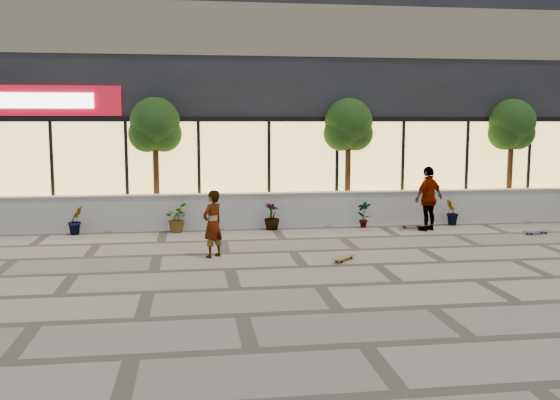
{
  "coord_description": "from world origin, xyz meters",
  "views": [
    {
      "loc": [
        -2.41,
        -11.6,
        3.17
      ],
      "look_at": [
        -0.32,
        3.16,
        1.3
      ],
      "focal_mm": 40.0,
      "sensor_mm": 36.0,
      "label": 1
    }
  ],
  "objects": [
    {
      "name": "shrub_f",
      "position": [
        5.5,
        6.45,
        0.41
      ],
      "size": [
        0.55,
        0.57,
        0.81
      ],
      "primitive_type": "imported",
      "rotation": [
        0.0,
        0.0,
        4.1
      ],
      "color": "#1B3D13",
      "rests_on": "ground"
    },
    {
      "name": "shrub_c",
      "position": [
        -2.9,
        6.45,
        0.41
      ],
      "size": [
        0.68,
        0.77,
        0.81
      ],
      "primitive_type": "imported",
      "rotation": [
        0.0,
        0.0,
        1.64
      ],
      "color": "#1B3D13",
      "rests_on": "ground"
    },
    {
      "name": "ground",
      "position": [
        0.0,
        0.0,
        0.0
      ],
      "size": [
        80.0,
        80.0,
        0.0
      ],
      "primitive_type": "plane",
      "color": "#A09A8B",
      "rests_on": "ground"
    },
    {
      "name": "skateboard_right_near",
      "position": [
        4.11,
        6.2,
        0.07
      ],
      "size": [
        0.7,
        0.19,
        0.08
      ],
      "rotation": [
        0.0,
        0.0,
        -0.02
      ],
      "color": "brown",
      "rests_on": "ground"
    },
    {
      "name": "skater_center",
      "position": [
        -1.95,
        2.91,
        0.79
      ],
      "size": [
        0.68,
        0.68,
        1.59
      ],
      "primitive_type": "imported",
      "rotation": [
        0.0,
        0.0,
        3.91
      ],
      "color": "silver",
      "rests_on": "ground"
    },
    {
      "name": "skater_right_near",
      "position": [
        4.42,
        5.67,
        0.94
      ],
      "size": [
        1.19,
        0.95,
        1.89
      ],
      "primitive_type": "imported",
      "rotation": [
        0.0,
        0.0,
        3.66
      ],
      "color": "white",
      "rests_on": "ground"
    },
    {
      "name": "planter_wall",
      "position": [
        0.0,
        7.0,
        0.52
      ],
      "size": [
        22.0,
        0.42,
        1.04
      ],
      "color": "beige",
      "rests_on": "ground"
    },
    {
      "name": "shrub_e",
      "position": [
        2.7,
        6.45,
        0.41
      ],
      "size": [
        0.46,
        0.35,
        0.81
      ],
      "primitive_type": "imported",
      "rotation": [
        0.0,
        0.0,
        3.28
      ],
      "color": "#1B3D13",
      "rests_on": "ground"
    },
    {
      "name": "tree_east",
      "position": [
        8.0,
        7.7,
        2.99
      ],
      "size": [
        1.6,
        1.5,
        3.92
      ],
      "color": "#412817",
      "rests_on": "ground"
    },
    {
      "name": "shrub_d",
      "position": [
        -0.1,
        6.45,
        0.41
      ],
      "size": [
        0.64,
        0.64,
        0.81
      ],
      "primitive_type": "imported",
      "rotation": [
        0.0,
        0.0,
        2.46
      ],
      "color": "#1B3D13",
      "rests_on": "ground"
    },
    {
      "name": "skateboard_center",
      "position": [
        1.01,
        2.09,
        0.08
      ],
      "size": [
        0.67,
        0.73,
        0.1
      ],
      "rotation": [
        0.0,
        0.0,
        0.85
      ],
      "color": "olive",
      "rests_on": "ground"
    },
    {
      "name": "tree_midwest",
      "position": [
        -3.5,
        7.7,
        2.99
      ],
      "size": [
        1.6,
        1.5,
        3.92
      ],
      "color": "#412817",
      "rests_on": "ground"
    },
    {
      "name": "tree_mideast",
      "position": [
        2.5,
        7.7,
        2.99
      ],
      "size": [
        1.6,
        1.5,
        3.92
      ],
      "color": "#412817",
      "rests_on": "ground"
    },
    {
      "name": "retail_building",
      "position": [
        -0.0,
        12.49,
        4.25
      ],
      "size": [
        24.0,
        9.17,
        8.5
      ],
      "color": "black",
      "rests_on": "ground"
    },
    {
      "name": "skateboard_right_far",
      "position": [
        7.26,
        4.67,
        0.08
      ],
      "size": [
        0.85,
        0.38,
        0.1
      ],
      "rotation": [
        0.0,
        0.0,
        0.22
      ],
      "color": "#4B4C8A",
      "rests_on": "ground"
    },
    {
      "name": "shrub_b",
      "position": [
        -5.7,
        6.45,
        0.41
      ],
      "size": [
        0.57,
        0.57,
        0.81
      ],
      "primitive_type": "imported",
      "rotation": [
        0.0,
        0.0,
        0.82
      ],
      "color": "#1B3D13",
      "rests_on": "ground"
    }
  ]
}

